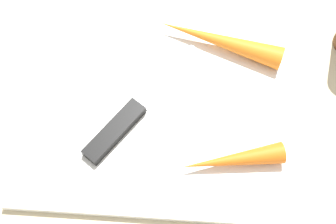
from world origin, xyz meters
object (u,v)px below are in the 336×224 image
at_px(cutting_board, 168,114).
at_px(knife, 122,123).
at_px(carrot_long, 220,41).
at_px(carrot_short, 232,160).

distance_m(cutting_board, knife, 0.06).
xyz_separation_m(carrot_long, carrot_short, (0.02, -0.16, -0.00)).
bearing_deg(cutting_board, carrot_long, 58.45).
height_order(carrot_long, carrot_short, carrot_long).
distance_m(cutting_board, carrot_long, 0.12).
relative_size(cutting_board, carrot_short, 3.05).
bearing_deg(knife, carrot_short, -71.16).
relative_size(knife, carrot_short, 1.48).
distance_m(cutting_board, carrot_short, 0.10).
bearing_deg(carrot_short, cutting_board, -50.63).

